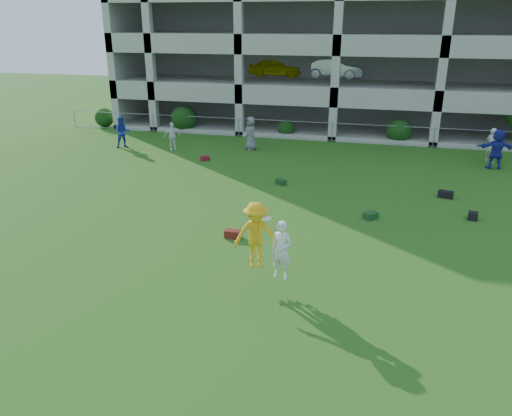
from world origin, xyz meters
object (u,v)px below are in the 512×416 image
(bystander_b, at_px, (172,136))
(bystander_d, at_px, (497,149))
(crate_d, at_px, (473,216))
(parking_garage, at_px, (348,35))
(bystander_c, at_px, (251,133))
(frisbee_contest, at_px, (261,238))
(bystander_a, at_px, (122,132))
(bystander_e, at_px, (492,145))

(bystander_b, height_order, bystander_d, bystander_d)
(crate_d, relative_size, parking_garage, 0.01)
(parking_garage, bearing_deg, bystander_c, -110.09)
(crate_d, height_order, parking_garage, parking_garage)
(bystander_b, distance_m, parking_garage, 16.58)
(bystander_c, xyz_separation_m, frisbee_contest, (4.31, -15.26, 0.53))
(bystander_b, xyz_separation_m, parking_garage, (8.73, 13.10, 5.21))
(bystander_a, xyz_separation_m, bystander_e, (20.46, 1.85, 0.01))
(bystander_b, relative_size, parking_garage, 0.05)
(bystander_a, height_order, bystander_e, bystander_e)
(bystander_b, xyz_separation_m, frisbee_contest, (8.70, -14.04, 0.68))
(bystander_a, xyz_separation_m, bystander_d, (20.47, 0.63, 0.10))
(bystander_b, distance_m, bystander_d, 17.42)
(frisbee_contest, bearing_deg, bystander_c, 105.78)
(bystander_d, height_order, bystander_e, bystander_d)
(frisbee_contest, relative_size, parking_garage, 0.07)
(bystander_b, relative_size, bystander_c, 0.84)
(bystander_e, height_order, parking_garage, parking_garage)
(bystander_c, bearing_deg, parking_garage, 123.81)
(bystander_c, relative_size, frisbee_contest, 0.92)
(parking_garage, bearing_deg, bystander_e, -52.77)
(bystander_e, height_order, frisbee_contest, frisbee_contest)
(bystander_a, bearing_deg, frisbee_contest, -80.21)
(bystander_c, height_order, crate_d, bystander_c)
(bystander_a, bearing_deg, bystander_e, -25.32)
(bystander_a, relative_size, parking_garage, 0.06)
(bystander_a, xyz_separation_m, bystander_c, (7.45, 1.38, 0.05))
(bystander_b, height_order, bystander_e, bystander_e)
(frisbee_contest, xyz_separation_m, parking_garage, (0.03, 27.14, 4.53))
(bystander_b, height_order, parking_garage, parking_garage)
(bystander_e, bearing_deg, bystander_b, 48.90)
(bystander_d, bearing_deg, frisbee_contest, 53.84)
(bystander_d, bearing_deg, bystander_a, -3.41)
(bystander_a, height_order, bystander_b, bystander_a)
(bystander_b, xyz_separation_m, bystander_c, (4.39, 1.22, 0.15))
(bystander_a, relative_size, bystander_b, 1.13)
(bystander_d, xyz_separation_m, bystander_e, (-0.01, 1.22, -0.09))
(bystander_d, xyz_separation_m, crate_d, (-2.07, -7.68, -0.86))
(frisbee_contest, bearing_deg, bystander_b, 121.79)
(bystander_d, xyz_separation_m, frisbee_contest, (-8.71, -14.51, 0.48))
(frisbee_contest, distance_m, parking_garage, 27.51)
(bystander_e, xyz_separation_m, frisbee_contest, (-8.70, -15.73, 0.57))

